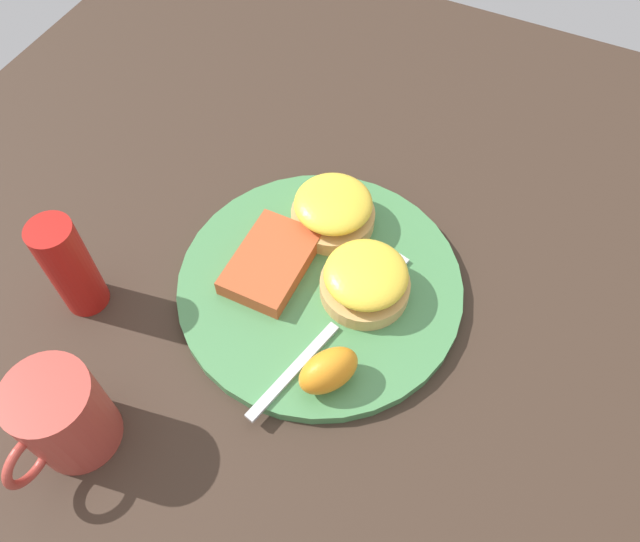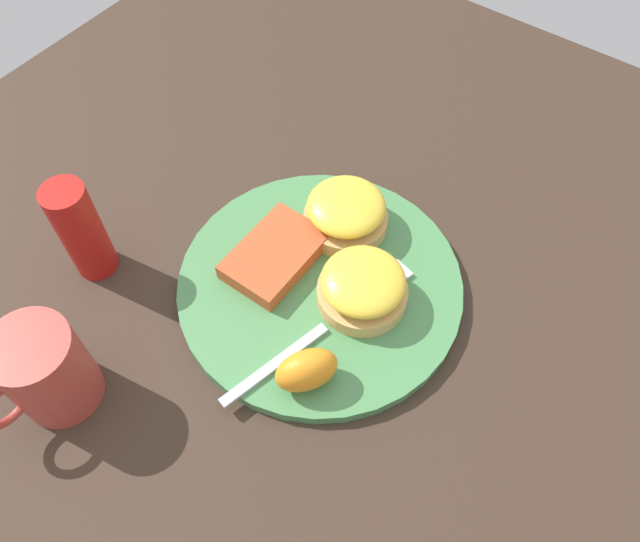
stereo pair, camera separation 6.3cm
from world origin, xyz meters
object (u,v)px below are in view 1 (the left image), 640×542
sandwich_benedict_right (333,210)px  fork (341,319)px  hashbrown_patty (271,262)px  cup (63,417)px  condiment_bottle (70,267)px  sandwich_benedict_left (365,280)px  orange_wedge (328,371)px

sandwich_benedict_right → fork: 0.13m
hashbrown_patty → cup: 0.25m
hashbrown_patty → condiment_bottle: condiment_bottle is taller
sandwich_benedict_right → condiment_bottle: (0.19, -0.19, 0.02)m
sandwich_benedict_left → cup: cup is taller
condiment_bottle → fork: bearing=108.3°
fork → condiment_bottle: 0.27m
sandwich_benedict_right → sandwich_benedict_left: bearing=44.7°
fork → hashbrown_patty: bearing=-106.0°
cup → condiment_bottle: bearing=-145.5°
sandwich_benedict_right → hashbrown_patty: size_ratio=0.86×
fork → cup: size_ratio=2.18×
hashbrown_patty → orange_wedge: 0.14m
condiment_bottle → cup: bearing=34.5°
cup → hashbrown_patty: bearing=162.1°
sandwich_benedict_right → condiment_bottle: size_ratio=0.76×
sandwich_benedict_left → hashbrown_patty: sandwich_benedict_left is taller
orange_wedge → fork: size_ratio=0.26×
hashbrown_patty → orange_wedge: (0.09, 0.11, 0.01)m
orange_wedge → condiment_bottle: size_ratio=0.50×
sandwich_benedict_left → cup: 0.30m
sandwich_benedict_left → orange_wedge: bearing=4.5°
cup → orange_wedge: bearing=127.8°
sandwich_benedict_left → fork: sandwich_benedict_left is taller
sandwich_benedict_right → cup: size_ratio=0.86×
hashbrown_patty → fork: hashbrown_patty is taller
hashbrown_patty → condiment_bottle: 0.20m
cup → condiment_bottle: condiment_bottle is taller
sandwich_benedict_right → cup: cup is taller
condiment_bottle → hashbrown_patty: bearing=124.6°
sandwich_benedict_right → condiment_bottle: 0.27m
sandwich_benedict_left → condiment_bottle: (0.12, -0.26, 0.02)m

